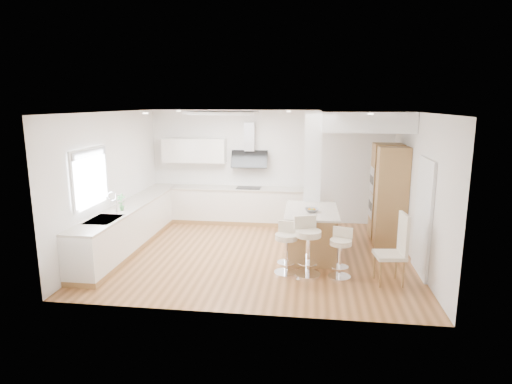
# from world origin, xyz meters

# --- Properties ---
(ground) EXTENTS (6.00, 6.00, 0.00)m
(ground) POSITION_xyz_m (0.00, 0.00, 0.00)
(ground) COLOR #AE7140
(ground) RESTS_ON ground
(ceiling) EXTENTS (6.00, 5.00, 0.02)m
(ceiling) POSITION_xyz_m (0.00, 0.00, 0.00)
(ceiling) COLOR white
(ceiling) RESTS_ON ground
(wall_back) EXTENTS (6.00, 0.04, 2.80)m
(wall_back) POSITION_xyz_m (0.00, 2.50, 1.40)
(wall_back) COLOR white
(wall_back) RESTS_ON ground
(wall_left) EXTENTS (0.04, 5.00, 2.80)m
(wall_left) POSITION_xyz_m (-3.00, 0.00, 1.40)
(wall_left) COLOR white
(wall_left) RESTS_ON ground
(wall_right) EXTENTS (0.04, 5.00, 2.80)m
(wall_right) POSITION_xyz_m (3.00, 0.00, 1.40)
(wall_right) COLOR white
(wall_right) RESTS_ON ground
(skylight) EXTENTS (4.10, 2.10, 0.06)m
(skylight) POSITION_xyz_m (-0.79, 0.60, 2.77)
(skylight) COLOR white
(skylight) RESTS_ON ground
(window_left) EXTENTS (0.06, 1.28, 1.07)m
(window_left) POSITION_xyz_m (-2.96, -0.90, 1.69)
(window_left) COLOR white
(window_left) RESTS_ON ground
(doorway_right) EXTENTS (0.05, 1.00, 2.10)m
(doorway_right) POSITION_xyz_m (2.97, -0.60, 1.00)
(doorway_right) COLOR #453D36
(doorway_right) RESTS_ON ground
(counter_left) EXTENTS (0.63, 4.50, 1.35)m
(counter_left) POSITION_xyz_m (-2.70, 0.23, 0.46)
(counter_left) COLOR #A97D48
(counter_left) RESTS_ON ground
(counter_back) EXTENTS (3.62, 0.63, 2.50)m
(counter_back) POSITION_xyz_m (-0.91, 2.22, 0.70)
(counter_back) COLOR #A97D48
(counter_back) RESTS_ON ground
(pillar) EXTENTS (0.35, 0.35, 2.80)m
(pillar) POSITION_xyz_m (1.05, 0.95, 1.40)
(pillar) COLOR white
(pillar) RESTS_ON ground
(soffit) EXTENTS (1.78, 2.20, 0.40)m
(soffit) POSITION_xyz_m (2.10, 1.40, 2.60)
(soffit) COLOR white
(soffit) RESTS_ON ground
(oven_column) EXTENTS (0.63, 1.21, 2.10)m
(oven_column) POSITION_xyz_m (2.68, 1.23, 1.05)
(oven_column) COLOR #A97D48
(oven_column) RESTS_ON ground
(peninsula) EXTENTS (1.03, 1.54, 1.00)m
(peninsula) POSITION_xyz_m (1.05, 0.07, 0.47)
(peninsula) COLOR #A97D48
(peninsula) RESTS_ON ground
(bar_stool_a) EXTENTS (0.48, 0.48, 0.92)m
(bar_stool_a) POSITION_xyz_m (0.62, -0.91, 0.52)
(bar_stool_a) COLOR white
(bar_stool_a) RESTS_ON ground
(bar_stool_b) EXTENTS (0.60, 0.60, 1.04)m
(bar_stool_b) POSITION_xyz_m (0.99, -0.94, 0.58)
(bar_stool_b) COLOR white
(bar_stool_b) RESTS_ON ground
(bar_stool_c) EXTENTS (0.48, 0.48, 0.87)m
(bar_stool_c) POSITION_xyz_m (1.56, -0.97, 0.49)
(bar_stool_c) COLOR white
(bar_stool_c) RESTS_ON ground
(dining_chair) EXTENTS (0.52, 0.52, 1.20)m
(dining_chair) POSITION_xyz_m (2.45, -1.10, 0.64)
(dining_chair) COLOR beige
(dining_chair) RESTS_ON ground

